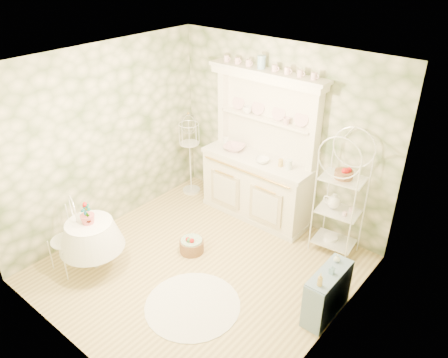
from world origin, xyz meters
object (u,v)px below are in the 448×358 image
Objects in this scene: birdcage_stand at (190,153)px; cafe_chair at (66,238)px; kitchen_dresser at (258,149)px; round_table at (93,245)px; side_shelf at (327,294)px; floor_basket at (192,244)px; bakers_rack at (340,197)px.

cafe_chair is at bearing -86.34° from birdcage_stand.
round_table is at bearing -110.43° from kitchen_dresser.
kitchen_dresser is 2.92m from cafe_chair.
kitchen_dresser is 3.20× the size of round_table.
side_shelf is at bearing -18.47° from birdcage_stand.
kitchen_dresser is at bearing 86.55° from cafe_chair.
kitchen_dresser is 1.56× the size of birdcage_stand.
cafe_chair is 2.68× the size of floor_basket.
floor_basket is at bearing 72.08° from cafe_chair.
bakers_rack is at bearing 65.84° from cafe_chair.
side_shelf reaches higher than floor_basket.
side_shelf is (1.86, -1.17, -0.85)m from kitchen_dresser.
bakers_rack is at bearing -1.09° from kitchen_dresser.
cafe_chair is (-2.51, -2.58, -0.39)m from bakers_rack.
round_table is 1.98× the size of floor_basket.
kitchen_dresser is 6.34× the size of floor_basket.
birdcage_stand is 1.78m from floor_basket.
round_table is at bearing -156.88° from side_shelf.
floor_basket is at bearing -176.29° from side_shelf.
cafe_chair is at bearing -137.88° from round_table.
bakers_rack reaches higher than round_table.
birdcage_stand is (-0.16, 2.49, 0.25)m from cafe_chair.
birdcage_stand is (-3.15, 1.05, 0.44)m from side_shelf.
round_table is (-2.27, -2.37, -0.52)m from bakers_rack.
birdcage_stand is at bearing 160.71° from side_shelf.
bakers_rack reaches higher than cafe_chair.
bakers_rack reaches higher than birdcage_stand.
round_table is 2.34m from birdcage_stand.
floor_basket is (1.16, -1.21, -0.62)m from birdcage_stand.
cafe_chair reaches higher than round_table.
side_shelf is at bearing 4.53° from floor_basket.
bakers_rack reaches higher than side_shelf.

